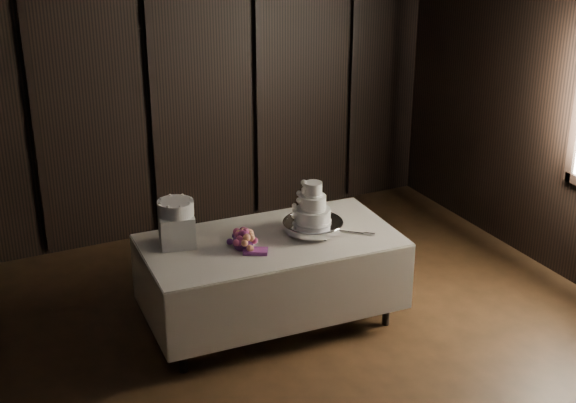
{
  "coord_description": "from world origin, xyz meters",
  "views": [
    {
      "loc": [
        -2.07,
        -3.76,
        3.42
      ],
      "look_at": [
        0.42,
        1.39,
        1.05
      ],
      "focal_mm": 50.0,
      "sensor_mm": 36.0,
      "label": 1
    }
  ],
  "objects": [
    {
      "name": "display_table",
      "position": [
        0.27,
        1.39,
        0.42
      ],
      "size": [
        2.04,
        1.14,
        0.76
      ],
      "rotation": [
        0.0,
        0.0,
        -0.05
      ],
      "color": "beige",
      "rests_on": "ground"
    },
    {
      "name": "cake_knife",
      "position": [
        0.87,
        1.25,
        0.77
      ],
      "size": [
        0.29,
        0.27,
        0.01
      ],
      "primitive_type": "cube",
      "rotation": [
        0.0,
        0.0,
        -0.73
      ],
      "color": "silver",
      "rests_on": "display_table"
    },
    {
      "name": "room",
      "position": [
        0.0,
        0.0,
        1.5
      ],
      "size": [
        6.08,
        7.08,
        3.08
      ],
      "color": "black",
      "rests_on": "ground"
    },
    {
      "name": "wedding_cake",
      "position": [
        0.6,
        1.35,
        0.98
      ],
      "size": [
        0.32,
        0.28,
        0.33
      ],
      "rotation": [
        0.0,
        0.0,
        -0.41
      ],
      "color": "white",
      "rests_on": "cake_stand"
    },
    {
      "name": "small_cake",
      "position": [
        -0.41,
        1.62,
        1.07
      ],
      "size": [
        0.36,
        0.36,
        0.11
      ],
      "primitive_type": "cylinder",
      "rotation": [
        0.0,
        0.0,
        0.4
      ],
      "color": "white",
      "rests_on": "box_pedestal"
    },
    {
      "name": "box_pedestal",
      "position": [
        -0.41,
        1.62,
        0.89
      ],
      "size": [
        0.31,
        0.31,
        0.25
      ],
      "primitive_type": "cube",
      "rotation": [
        0.0,
        0.0,
        -0.21
      ],
      "color": "white",
      "rests_on": "display_table"
    },
    {
      "name": "bouquet",
      "position": [
        0.02,
        1.34,
        0.82
      ],
      "size": [
        0.44,
        0.48,
        0.19
      ],
      "primitive_type": null,
      "rotation": [
        0.0,
        0.0,
        -0.5
      ],
      "color": "#B93E6C",
      "rests_on": "display_table"
    },
    {
      "name": "cake_stand",
      "position": [
        0.63,
        1.37,
        0.81
      ],
      "size": [
        0.64,
        0.64,
        0.09
      ],
      "primitive_type": "cylinder",
      "rotation": [
        0.0,
        0.0,
        0.43
      ],
      "color": "silver",
      "rests_on": "display_table"
    }
  ]
}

